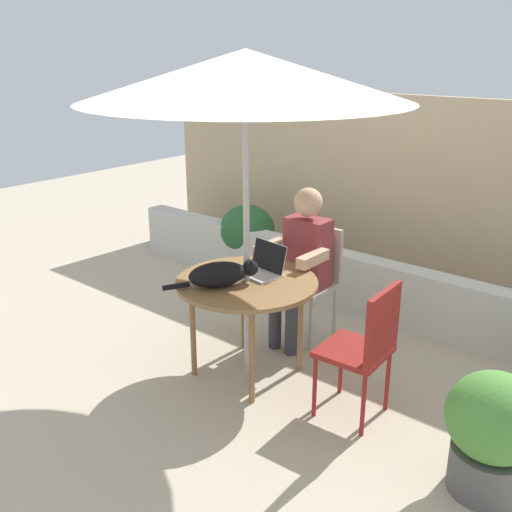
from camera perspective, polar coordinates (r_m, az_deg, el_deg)
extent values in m
plane|color=#BCAD93|center=(4.37, -0.85, -11.19)|extent=(14.00, 14.00, 0.00)
cube|color=tan|center=(5.80, 13.69, 5.91)|extent=(5.77, 0.08, 1.84)
cube|color=beige|center=(5.30, 9.12, -2.53)|extent=(5.19, 0.20, 0.53)
cylinder|color=olive|center=(4.06, -0.90, -2.56)|extent=(0.99, 0.99, 0.03)
cylinder|color=olive|center=(4.25, 4.33, -6.89)|extent=(0.04, 0.04, 0.69)
cylinder|color=olive|center=(4.55, -1.26, -4.96)|extent=(0.04, 0.04, 0.69)
cylinder|color=olive|center=(4.20, -6.15, -7.31)|extent=(0.04, 0.04, 0.69)
cylinder|color=olive|center=(3.87, -0.42, -9.68)|extent=(0.04, 0.04, 0.69)
cylinder|color=#B7B7BC|center=(3.95, -0.93, 1.77)|extent=(0.04, 0.04, 2.06)
cone|color=beige|center=(3.76, -1.02, 17.14)|extent=(2.10, 2.10, 0.31)
sphere|color=#B7B7BC|center=(3.76, -1.02, 17.35)|extent=(0.06, 0.06, 0.06)
cube|color=#B2A899|center=(4.69, 4.91, -2.91)|extent=(0.40, 0.40, 0.04)
cube|color=#B2A899|center=(4.75, 6.24, 0.40)|extent=(0.40, 0.04, 0.44)
cylinder|color=#B2A899|center=(4.83, 7.65, -5.34)|extent=(0.03, 0.03, 0.43)
cylinder|color=#B2A899|center=(5.00, 4.36, -4.32)|extent=(0.03, 0.03, 0.43)
cylinder|color=#B2A899|center=(4.75, 1.96, -5.61)|extent=(0.03, 0.03, 0.43)
cylinder|color=#B2A899|center=(4.57, 5.36, -6.75)|extent=(0.03, 0.03, 0.43)
cube|color=maroon|center=(3.76, 9.45, -9.11)|extent=(0.42, 0.42, 0.04)
cube|color=maroon|center=(3.59, 12.21, -6.53)|extent=(0.06, 0.40, 0.44)
cylinder|color=maroon|center=(3.69, 10.37, -14.04)|extent=(0.03, 0.03, 0.43)
cylinder|color=maroon|center=(3.95, 12.65, -11.73)|extent=(0.03, 0.03, 0.43)
cylinder|color=maroon|center=(4.08, 8.25, -10.39)|extent=(0.03, 0.03, 0.43)
cylinder|color=maroon|center=(3.82, 5.72, -12.50)|extent=(0.03, 0.03, 0.43)
cube|color=maroon|center=(4.59, 5.02, 0.42)|extent=(0.34, 0.20, 0.54)
sphere|color=#DBAD89|center=(4.47, 5.09, 5.23)|extent=(0.22, 0.22, 0.22)
cube|color=#383842|center=(4.60, 3.05, -2.44)|extent=(0.12, 0.30, 0.12)
cylinder|color=#383842|center=(4.60, 1.86, -6.25)|extent=(0.10, 0.10, 0.47)
cube|color=#383842|center=(4.51, 4.68, -2.92)|extent=(0.12, 0.30, 0.12)
cylinder|color=#383842|center=(4.52, 3.47, -6.81)|extent=(0.10, 0.10, 0.47)
cube|color=#DBAD89|center=(4.52, 1.36, 0.84)|extent=(0.08, 0.32, 0.08)
cube|color=#DBAD89|center=(4.30, 5.55, -0.26)|extent=(0.08, 0.32, 0.08)
cube|color=silver|center=(4.14, 0.20, -1.74)|extent=(0.33, 0.26, 0.02)
cube|color=black|center=(4.17, 1.25, -0.01)|extent=(0.31, 0.10, 0.20)
cube|color=silver|center=(4.18, 1.34, 0.02)|extent=(0.30, 0.10, 0.20)
ellipsoid|color=black|center=(3.93, -3.72, -1.81)|extent=(0.37, 0.44, 0.17)
sphere|color=black|center=(3.98, -0.56, -1.16)|extent=(0.11, 0.11, 0.11)
ellipsoid|color=white|center=(3.97, -2.17, -2.14)|extent=(0.17, 0.17, 0.09)
cylinder|color=black|center=(3.92, -7.78, -2.93)|extent=(0.13, 0.17, 0.04)
cone|color=black|center=(3.93, -0.43, -0.63)|extent=(0.04, 0.04, 0.03)
cone|color=black|center=(3.99, -0.70, -0.35)|extent=(0.04, 0.04, 0.03)
cylinder|color=#595654|center=(6.17, -0.84, -0.46)|extent=(0.37, 0.37, 0.24)
ellipsoid|color=#26592D|center=(6.06, -0.85, 2.57)|extent=(0.57, 0.57, 0.52)
cylinder|color=#595654|center=(3.53, 21.49, -18.72)|extent=(0.40, 0.40, 0.25)
ellipsoid|color=#4C8C38|center=(3.35, 22.20, -14.28)|extent=(0.50, 0.50, 0.47)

